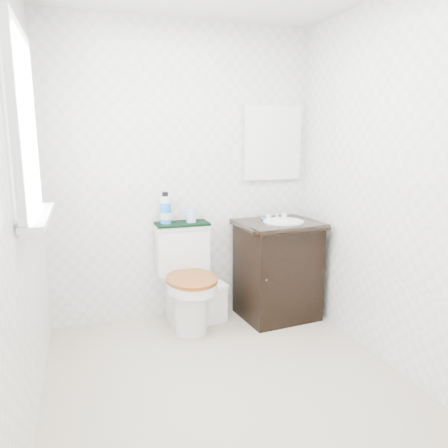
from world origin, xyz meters
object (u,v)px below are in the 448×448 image
trash_bin (213,302)px  cup (191,216)px  vanity (278,267)px  toilet (186,283)px  mouthwash_bottle (166,209)px

trash_bin → cup: bearing=139.9°
vanity → trash_bin: bearing=173.2°
vanity → cup: (-0.69, 0.19, 0.44)m
toilet → mouthwash_bottle: 0.61m
toilet → vanity: bearing=-4.7°
trash_bin → cup: 0.74m
toilet → vanity: vanity is taller
vanity → trash_bin: (-0.55, 0.07, -0.27)m
toilet → cup: size_ratio=8.03×
vanity → cup: bearing=165.0°
toilet → trash_bin: bearing=0.4°
trash_bin → mouthwash_bottle: mouthwash_bottle is taller
toilet → trash_bin: size_ratio=2.54×
mouthwash_bottle → cup: size_ratio=2.52×
toilet → cup: bearing=58.0°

